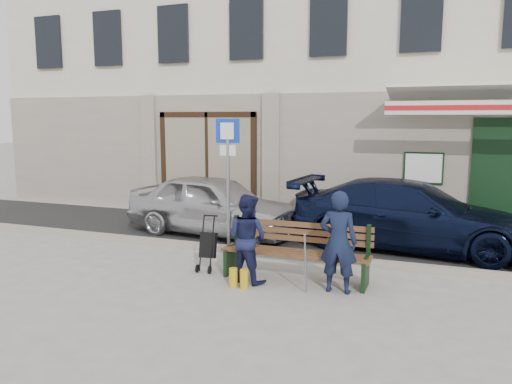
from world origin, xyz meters
The scene contains 11 objects.
ground centered at (0.00, 0.00, 0.00)m, with size 80.00×80.00×0.00m, color #9E9991.
asphalt_lane centered at (0.00, 3.10, 0.01)m, with size 60.00×3.20×0.01m, color #282828.
curb centered at (0.00, 1.50, 0.06)m, with size 60.00×0.18×0.12m, color #9E9384.
building centered at (0.01, 8.45, 4.97)m, with size 20.00×8.27×10.00m.
car_silver centered at (-2.04, 2.77, 0.68)m, with size 1.60×3.99×1.36m, color silver.
car_navy centered at (2.16, 3.02, 0.68)m, with size 1.92×4.72×1.37m, color black.
parking_sign centered at (-1.30, 1.90, 1.72)m, with size 0.48×0.10×2.58m.
bench centered at (0.52, 0.33, 0.46)m, with size 2.40×1.17×0.98m.
man centered at (1.31, 0.01, 0.77)m, with size 0.56×0.37×1.54m, color #121932.
woman centered at (-0.14, 0.00, 0.71)m, with size 0.69×0.53×1.41m, color #16183C.
stroller centered at (-0.99, 0.32, 0.42)m, with size 0.30×0.41×0.94m.
Camera 1 is at (2.69, -7.16, 2.60)m, focal length 35.00 mm.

